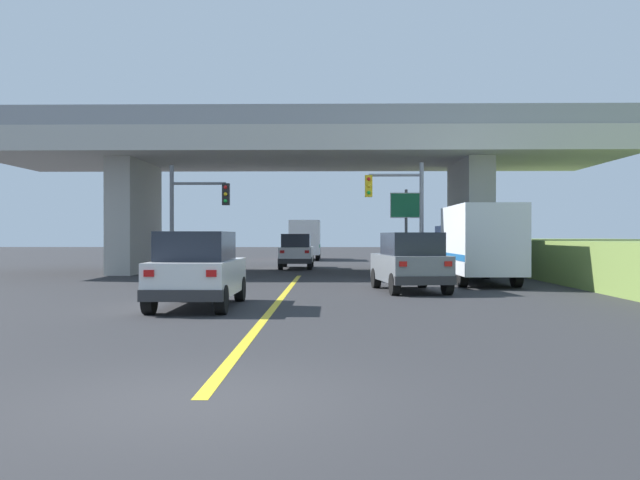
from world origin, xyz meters
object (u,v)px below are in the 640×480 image
(semi_truck_distant, at_px, (305,239))
(suv_lead, at_px, (198,270))
(suv_crossing, at_px, (410,262))
(traffic_signal_nearside, at_px, (402,205))
(highway_sign, at_px, (406,213))
(sedan_oncoming, at_px, (297,251))
(traffic_signal_farside, at_px, (192,209))
(box_truck, at_px, (477,243))

(semi_truck_distant, bearing_deg, suv_lead, -92.39)
(suv_crossing, distance_m, traffic_signal_nearside, 6.97)
(highway_sign, height_order, semi_truck_distant, highway_sign)
(suv_crossing, xyz_separation_m, traffic_signal_nearside, (0.40, 6.58, 2.27))
(sedan_oncoming, relative_size, traffic_signal_farside, 0.93)
(box_truck, distance_m, highway_sign, 6.48)
(suv_crossing, distance_m, highway_sign, 10.16)
(suv_lead, xyz_separation_m, highway_sign, (7.21, 15.21, 2.03))
(suv_crossing, relative_size, semi_truck_distant, 0.67)
(traffic_signal_farside, height_order, semi_truck_distant, traffic_signal_farside)
(highway_sign, bearing_deg, traffic_signal_nearside, -99.61)
(sedan_oncoming, relative_size, semi_truck_distant, 0.70)
(highway_sign, bearing_deg, traffic_signal_farside, -160.99)
(suv_crossing, bearing_deg, suv_lead, -146.81)
(suv_lead, relative_size, box_truck, 0.61)
(box_truck, bearing_deg, suv_crossing, -128.46)
(highway_sign, xyz_separation_m, semi_truck_distant, (-5.72, 20.61, -1.41))
(traffic_signal_nearside, bearing_deg, box_truck, -43.38)
(box_truck, bearing_deg, traffic_signal_nearside, 136.62)
(traffic_signal_farside, bearing_deg, semi_truck_distant, 80.32)
(suv_crossing, xyz_separation_m, traffic_signal_farside, (-8.84, 6.53, 2.10))
(sedan_oncoming, xyz_separation_m, traffic_signal_farside, (-4.11, -9.79, 2.09))
(suv_lead, relative_size, suv_crossing, 1.00)
(suv_crossing, height_order, traffic_signal_nearside, traffic_signal_nearside)
(sedan_oncoming, bearing_deg, suv_lead, -94.00)
(suv_lead, height_order, semi_truck_distant, semi_truck_distant)
(sedan_oncoming, bearing_deg, box_truck, -57.41)
(suv_crossing, bearing_deg, semi_truck_distant, 91.69)
(suv_lead, distance_m, semi_truck_distant, 35.86)
(box_truck, height_order, semi_truck_distant, semi_truck_distant)
(box_truck, height_order, traffic_signal_nearside, traffic_signal_nearside)
(traffic_signal_nearside, xyz_separation_m, semi_truck_distant, (-5.15, 23.93, -1.65))
(suv_lead, relative_size, sedan_oncoming, 0.96)
(traffic_signal_nearside, height_order, highway_sign, traffic_signal_nearside)
(suv_lead, xyz_separation_m, sedan_oncoming, (1.51, 21.63, -0.00))
(traffic_signal_nearside, xyz_separation_m, highway_sign, (0.56, 3.32, -0.24))
(suv_crossing, distance_m, box_truck, 5.12)
(suv_lead, distance_m, suv_crossing, 8.20)
(traffic_signal_farside, bearing_deg, traffic_signal_nearside, 0.34)
(suv_lead, bearing_deg, semi_truck_distant, 87.61)
(suv_crossing, distance_m, sedan_oncoming, 16.99)
(semi_truck_distant, bearing_deg, traffic_signal_farside, -99.68)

